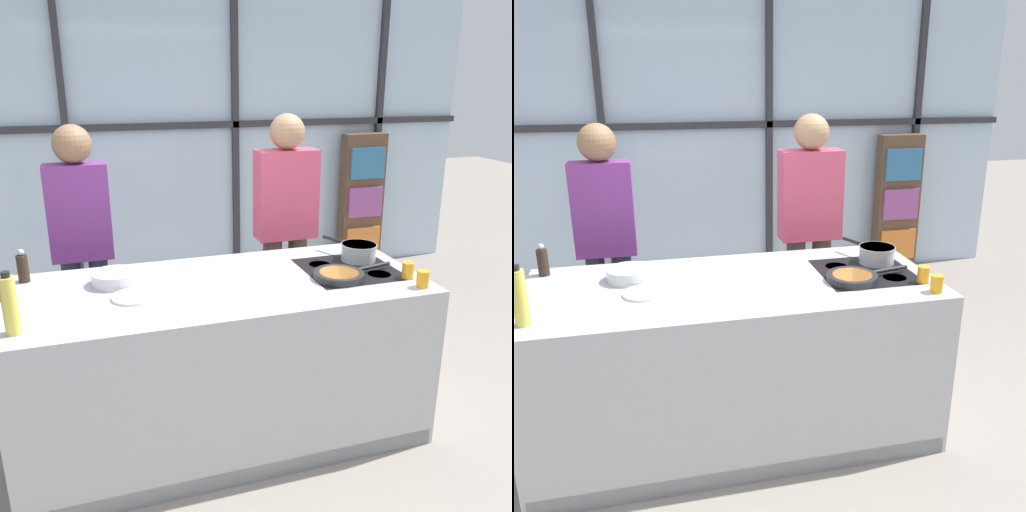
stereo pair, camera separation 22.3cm
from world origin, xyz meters
TOP-DOWN VIEW (x-y plane):
  - ground_plane at (0.00, 0.00)m, footprint 18.00×18.00m
  - back_window_wall at (0.00, 2.52)m, footprint 6.40×0.10m
  - bookshelf at (2.09, 2.33)m, footprint 0.45×0.19m
  - demo_island at (0.00, -0.00)m, footprint 2.19×0.93m
  - spectator_far_left at (-0.70, 0.90)m, footprint 0.38×0.24m
  - spectator_center_left at (0.70, 0.90)m, footprint 0.43×0.24m
  - frying_pan at (0.64, -0.12)m, footprint 0.49×0.28m
  - saucepan at (0.88, 0.13)m, footprint 0.23×0.37m
  - white_plate at (-0.46, -0.06)m, footprint 0.22×0.22m
  - mixing_bowl at (-0.54, 0.16)m, footprint 0.24×0.24m
  - oil_bottle at (-0.99, -0.31)m, footprint 0.07×0.07m
  - pepper_grinder at (-1.00, 0.35)m, footprint 0.06×0.06m
  - juice_glass_near at (0.99, -0.37)m, footprint 0.06×0.06m
  - juice_glass_far at (0.99, -0.23)m, footprint 0.06×0.06m

SIDE VIEW (x-z plane):
  - ground_plane at x=0.00m, z-range 0.00..0.00m
  - demo_island at x=0.00m, z-range 0.00..0.93m
  - bookshelf at x=2.09m, z-range 0.00..1.43m
  - white_plate at x=-0.46m, z-range 0.93..0.94m
  - frying_pan at x=0.64m, z-range 0.93..0.97m
  - mixing_bowl at x=-0.54m, z-range 0.93..1.00m
  - juice_glass_near at x=0.99m, z-range 0.93..1.02m
  - juice_glass_far at x=0.99m, z-range 0.93..1.02m
  - saucepan at x=0.88m, z-range 0.93..1.03m
  - spectator_far_left at x=-0.70m, z-range 0.14..1.85m
  - spectator_center_left at x=0.70m, z-range 0.13..1.87m
  - pepper_grinder at x=-1.00m, z-range 0.92..1.10m
  - oil_bottle at x=-0.99m, z-range 0.92..1.20m
  - back_window_wall at x=0.00m, z-range 0.00..2.80m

